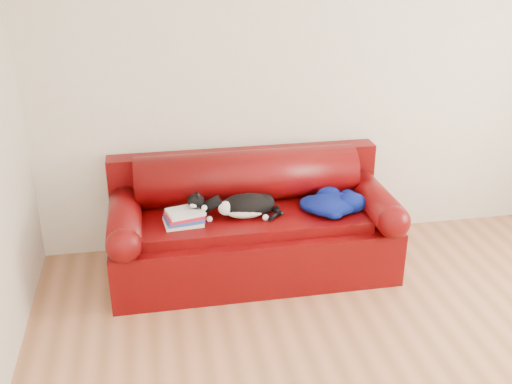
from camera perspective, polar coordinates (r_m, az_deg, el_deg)
room_shell at (r=2.98m, az=19.62°, el=7.62°), size 4.52×4.02×2.61m
sofa_base at (r=4.57m, az=-0.33°, el=-4.79°), size 2.10×0.90×0.50m
sofa_back at (r=4.66m, az=-0.87°, el=-0.08°), size 2.10×1.01×0.88m
book_stack at (r=4.28m, az=-6.85°, el=-2.40°), size 0.29×0.24×0.10m
cat at (r=4.34m, az=-0.92°, el=-1.36°), size 0.59×0.24×0.21m
blanket at (r=4.47m, az=7.29°, el=-1.02°), size 0.53×0.43×0.15m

